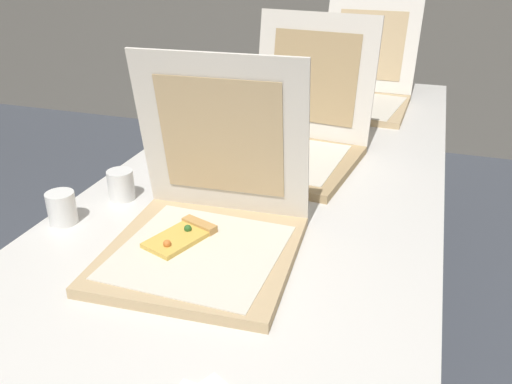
# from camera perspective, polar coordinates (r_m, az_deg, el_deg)

# --- Properties ---
(table) EXTENTS (0.87, 2.40, 0.73)m
(table) POSITION_cam_1_polar(r_m,az_deg,el_deg) (1.41, 1.50, -0.66)
(table) COLOR silver
(table) RESTS_ON ground
(pizza_box_front) EXTENTS (0.39, 0.39, 0.39)m
(pizza_box_front) POSITION_cam_1_polar(r_m,az_deg,el_deg) (1.08, -5.52, -3.69)
(pizza_box_front) COLOR tan
(pizza_box_front) RESTS_ON table
(pizza_box_middle) EXTENTS (0.42, 0.47, 0.39)m
(pizza_box_middle) POSITION_cam_1_polar(r_m,az_deg,el_deg) (1.53, 3.89, 5.45)
(pizza_box_middle) COLOR tan
(pizza_box_middle) RESTS_ON table
(pizza_box_back) EXTENTS (0.39, 0.51, 0.37)m
(pizza_box_back) POSITION_cam_1_polar(r_m,az_deg,el_deg) (2.09, 10.96, 10.61)
(pizza_box_back) COLOR tan
(pizza_box_back) RESTS_ON table
(cup_white_far) EXTENTS (0.06, 0.06, 0.07)m
(cup_white_far) POSITION_cam_1_polar(r_m,az_deg,el_deg) (1.78, -0.92, 7.85)
(cup_white_far) COLOR white
(cup_white_far) RESTS_ON table
(cup_white_near_center) EXTENTS (0.06, 0.06, 0.07)m
(cup_white_near_center) POSITION_cam_1_polar(r_m,az_deg,el_deg) (1.34, -14.30, 0.74)
(cup_white_near_center) COLOR white
(cup_white_near_center) RESTS_ON table
(cup_white_mid) EXTENTS (0.06, 0.06, 0.07)m
(cup_white_mid) POSITION_cam_1_polar(r_m,az_deg,el_deg) (1.52, -9.41, 4.31)
(cup_white_mid) COLOR white
(cup_white_mid) RESTS_ON table
(cup_white_near_left) EXTENTS (0.06, 0.06, 0.07)m
(cup_white_near_left) POSITION_cam_1_polar(r_m,az_deg,el_deg) (1.26, -20.15, -1.61)
(cup_white_near_left) COLOR white
(cup_white_near_left) RESTS_ON table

